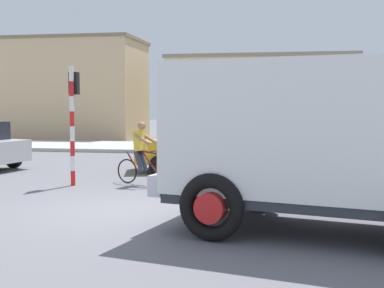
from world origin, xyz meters
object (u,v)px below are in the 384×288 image
at_px(cyclist, 142,153).
at_px(car_white_mid, 284,143).
at_px(car_far_side, 198,146).
at_px(traffic_light_pole, 73,109).
at_px(truck_foreground, 327,136).
at_px(pedestrian_near_kerb, 247,139).

distance_m(cyclist, car_white_mid, 6.39).
relative_size(car_white_mid, car_far_side, 0.99).
relative_size(cyclist, traffic_light_pole, 0.54).
relative_size(truck_foreground, pedestrian_near_kerb, 3.60).
xyz_separation_m(truck_foreground, pedestrian_near_kerb, (-2.10, 11.01, -0.82)).
bearing_deg(truck_foreground, pedestrian_near_kerb, 100.81).
distance_m(cyclist, pedestrian_near_kerb, 6.86).
height_order(truck_foreground, pedestrian_near_kerb, truck_foreground).
bearing_deg(truck_foreground, car_far_side, 114.25).
xyz_separation_m(truck_foreground, traffic_light_pole, (-6.30, 4.23, 0.40)).
height_order(truck_foreground, car_far_side, truck_foreground).
xyz_separation_m(truck_foreground, cyclist, (-4.51, 4.59, -0.80)).
distance_m(truck_foreground, pedestrian_near_kerb, 11.24).
xyz_separation_m(traffic_light_pole, pedestrian_near_kerb, (4.20, 6.78, -1.22)).
distance_m(truck_foreground, car_far_side, 8.54).
relative_size(cyclist, pedestrian_near_kerb, 1.06).
bearing_deg(car_white_mid, truck_foreground, -85.95).
distance_m(traffic_light_pole, car_white_mid, 7.94).
height_order(traffic_light_pole, car_far_side, traffic_light_pole).
bearing_deg(traffic_light_pole, cyclist, 11.19).
relative_size(traffic_light_pole, car_white_mid, 0.75).
distance_m(truck_foreground, car_white_mid, 9.77).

